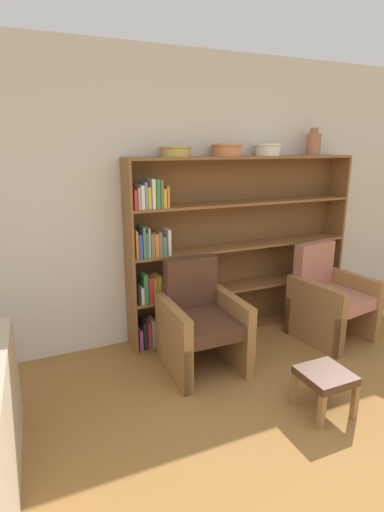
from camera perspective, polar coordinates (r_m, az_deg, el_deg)
wall_back at (r=3.96m, az=-0.76°, el=7.89°), size 12.00×0.06×2.75m
bookshelf at (r=4.06m, az=4.50°, el=0.63°), size 2.41×0.30×1.80m
bowl_cream at (r=3.68m, az=-2.34°, el=14.81°), size 0.29×0.29×0.10m
bowl_olive at (r=3.90m, az=5.02°, el=14.94°), size 0.29×0.29×0.11m
bowl_stoneware at (r=4.14m, az=10.80°, el=14.79°), size 0.27×0.27×0.12m
vase_tall at (r=4.48m, az=16.95°, el=15.12°), size 0.15×0.15×0.27m
armchair_leather at (r=3.53m, az=1.25°, el=-9.41°), size 0.64×0.68×0.94m
armchair_cushioned at (r=4.29m, az=18.97°, el=-5.66°), size 0.74×0.78×0.94m
footstool at (r=3.18m, az=18.48°, el=-16.38°), size 0.34×0.34×0.33m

